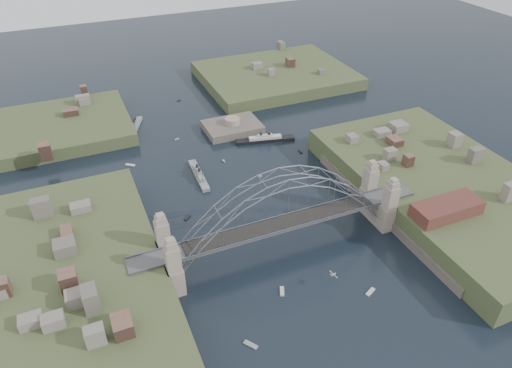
% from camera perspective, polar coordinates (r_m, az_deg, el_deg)
% --- Properties ---
extents(ground, '(500.00, 500.00, 0.00)m').
position_cam_1_polar(ground, '(133.99, 3.06, -7.56)').
color(ground, black).
rests_on(ground, ground).
extents(bridge, '(84.00, 13.80, 24.60)m').
position_cam_1_polar(bridge, '(126.05, 3.23, -3.41)').
color(bridge, '#4F4E51').
rests_on(bridge, ground).
extents(shore_west, '(50.50, 90.00, 12.00)m').
position_cam_1_polar(shore_west, '(125.17, -21.99, -13.33)').
color(shore_west, '#3E4A28').
rests_on(shore_west, ground).
extents(shore_east, '(50.50, 90.00, 12.00)m').
position_cam_1_polar(shore_east, '(161.58, 21.72, -1.13)').
color(shore_east, '#3E4A28').
rests_on(shore_east, ground).
extents(headland_nw, '(60.00, 45.00, 9.00)m').
position_cam_1_polar(headland_nw, '(204.15, -23.46, 5.65)').
color(headland_nw, '#3E4A28').
rests_on(headland_nw, ground).
extents(headland_ne, '(70.00, 55.00, 9.50)m').
position_cam_1_polar(headland_ne, '(237.48, 2.40, 12.57)').
color(headland_ne, '#3E4A28').
rests_on(headland_ne, ground).
extents(fort_island, '(22.00, 16.00, 9.40)m').
position_cam_1_polar(fort_island, '(191.08, -2.85, 6.42)').
color(fort_island, '#534A42').
rests_on(fort_island, ground).
extents(wharf_shed, '(20.00, 8.00, 4.00)m').
position_cam_1_polar(wharf_shed, '(141.15, 22.10, -2.79)').
color(wharf_shed, '#592D26').
rests_on(wharf_shed, shore_east).
extents(finger_pier, '(4.00, 22.00, 1.40)m').
position_cam_1_polar(finger_pier, '(136.90, 23.57, -9.65)').
color(finger_pier, '#4F4E51').
rests_on(finger_pier, ground).
extents(naval_cruiser_near, '(3.39, 19.40, 5.79)m').
position_cam_1_polar(naval_cruiser_near, '(162.42, -6.95, 1.13)').
color(naval_cruiser_near, gray).
rests_on(naval_cruiser_near, ground).
extents(naval_cruiser_far, '(8.36, 15.42, 5.36)m').
position_cam_1_polar(naval_cruiser_far, '(198.41, -14.37, 6.83)').
color(naval_cruiser_far, gray).
rests_on(naval_cruiser_far, ground).
extents(ocean_liner, '(22.95, 8.13, 5.60)m').
position_cam_1_polar(ocean_liner, '(182.36, 1.11, 5.41)').
color(ocean_liner, black).
rests_on(ocean_liner, ground).
extents(aeroplane, '(1.68, 3.05, 0.44)m').
position_cam_1_polar(aeroplane, '(120.99, 9.31, -10.78)').
color(aeroplane, '#AEAFB5').
extents(small_boat_a, '(2.51, 2.34, 0.45)m').
position_cam_1_polar(small_boat_a, '(144.79, -8.30, -4.10)').
color(small_boat_a, beige).
rests_on(small_boat_a, ground).
extents(small_boat_b, '(2.00, 1.24, 0.45)m').
position_cam_1_polar(small_boat_b, '(161.68, 0.43, 0.92)').
color(small_boat_b, beige).
rests_on(small_boat_b, ground).
extents(small_boat_c, '(2.19, 3.24, 0.45)m').
position_cam_1_polar(small_boat_c, '(121.89, 3.17, -12.86)').
color(small_boat_c, beige).
rests_on(small_boat_c, ground).
extents(small_boat_d, '(0.78, 2.30, 0.45)m').
position_cam_1_polar(small_boat_d, '(176.48, 5.38, 3.91)').
color(small_boat_d, beige).
rests_on(small_boat_d, ground).
extents(small_boat_e, '(3.44, 2.92, 0.45)m').
position_cam_1_polar(small_boat_e, '(173.68, -14.99, 2.23)').
color(small_boat_e, beige).
rests_on(small_boat_e, ground).
extents(small_boat_f, '(0.72, 1.64, 1.43)m').
position_cam_1_polar(small_boat_f, '(170.34, -3.96, 2.82)').
color(small_boat_f, beige).
rests_on(small_boat_f, ground).
extents(small_boat_g, '(3.27, 2.26, 0.45)m').
position_cam_1_polar(small_boat_g, '(124.95, 13.68, -12.59)').
color(small_boat_g, beige).
rests_on(small_boat_g, ground).
extents(small_boat_h, '(1.97, 1.06, 0.45)m').
position_cam_1_polar(small_boat_h, '(186.52, -9.56, 5.37)').
color(small_boat_h, beige).
rests_on(small_boat_h, ground).
extents(small_boat_i, '(2.57, 1.60, 0.45)m').
position_cam_1_polar(small_boat_i, '(150.90, 9.70, -2.44)').
color(small_boat_i, beige).
rests_on(small_boat_i, ground).
extents(small_boat_j, '(2.90, 3.44, 0.45)m').
position_cam_1_polar(small_boat_j, '(111.59, -0.66, -18.91)').
color(small_boat_j, beige).
rests_on(small_boat_j, ground).
extents(small_boat_k, '(1.82, 1.17, 0.45)m').
position_cam_1_polar(small_boat_k, '(218.63, -9.34, 9.94)').
color(small_boat_k, beige).
rests_on(small_boat_k, ground).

